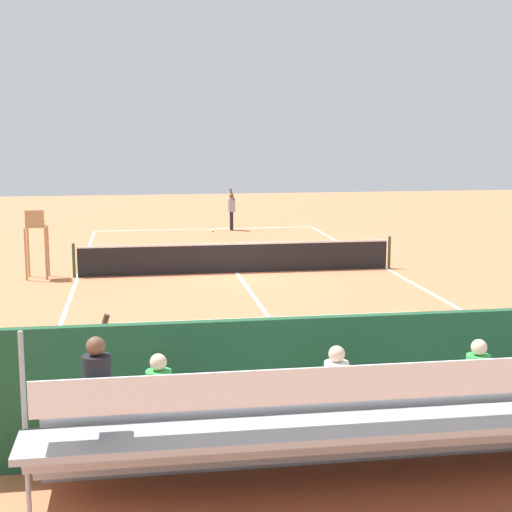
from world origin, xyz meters
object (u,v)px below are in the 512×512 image
at_px(tennis_net, 237,257).
at_px(umpire_chair, 36,236).
at_px(tennis_player, 231,208).
at_px(bleacher_stand, 399,420).
at_px(tennis_ball_near, 261,231).
at_px(line_judge, 103,378).
at_px(tennis_racket, 212,231).
at_px(courtside_bench, 503,387).
at_px(equipment_bag, 405,419).

xyz_separation_m(tennis_net, umpire_chair, (6.20, 0.01, 0.81)).
xyz_separation_m(umpire_chair, tennis_player, (-7.35, -10.40, -0.30)).
height_order(tennis_net, umpire_chair, umpire_chair).
height_order(bleacher_stand, tennis_ball_near, bleacher_stand).
bearing_deg(bleacher_stand, line_judge, -29.32).
distance_m(umpire_chair, tennis_ball_near, 13.09).
relative_size(tennis_net, bleacher_stand, 1.14).
bearing_deg(line_judge, tennis_racket, -99.49).
height_order(bleacher_stand, courtside_bench, bleacher_stand).
distance_m(bleacher_stand, line_judge, 4.28).
relative_size(umpire_chair, tennis_racket, 3.67).
height_order(tennis_player, tennis_racket, tennis_player).
xyz_separation_m(courtside_bench, tennis_racket, (2.27, -23.45, -0.54)).
bearing_deg(equipment_bag, line_judge, -1.80).
bearing_deg(tennis_player, tennis_racket, 12.57).
distance_m(tennis_ball_near, line_judge, 23.84).
xyz_separation_m(tennis_player, line_judge, (4.85, 23.65, 0.00)).
distance_m(tennis_net, courtside_bench, 13.50).
bearing_deg(umpire_chair, tennis_player, -125.24).
xyz_separation_m(umpire_chair, courtside_bench, (-8.68, 13.26, -0.76)).
bearing_deg(bleacher_stand, tennis_net, -89.90).
relative_size(courtside_bench, tennis_ball_near, 27.27).
bearing_deg(courtside_bench, tennis_player, -86.77).
height_order(tennis_net, courtside_bench, tennis_net).
xyz_separation_m(courtside_bench, equipment_bag, (1.64, 0.13, -0.38)).
bearing_deg(bleacher_stand, tennis_player, -92.49).
bearing_deg(equipment_bag, courtside_bench, -175.53).
relative_size(tennis_ball_near, line_judge, 0.03).
xyz_separation_m(tennis_player, tennis_racket, (0.94, 0.21, -1.00)).
distance_m(umpire_chair, tennis_racket, 12.11).
xyz_separation_m(bleacher_stand, tennis_racket, (-0.18, -25.54, -0.95)).
bearing_deg(line_judge, tennis_ball_near, -104.88).
distance_m(courtside_bench, equipment_bag, 1.69).
height_order(bleacher_stand, umpire_chair, bleacher_stand).
bearing_deg(tennis_net, line_judge, 74.38).
bearing_deg(equipment_bag, umpire_chair, -62.26).
height_order(bleacher_stand, line_judge, bleacher_stand).
relative_size(umpire_chair, tennis_ball_near, 32.42).
bearing_deg(tennis_racket, line_judge, 80.51).
xyz_separation_m(bleacher_stand, umpire_chair, (6.23, -15.34, 0.35)).
height_order(tennis_player, tennis_ball_near, tennis_player).
bearing_deg(courtside_bench, equipment_bag, 4.47).
distance_m(tennis_racket, tennis_ball_near, 2.24).
bearing_deg(umpire_chair, courtside_bench, 123.22).
xyz_separation_m(courtside_bench, tennis_player, (1.34, -23.66, 0.46)).
distance_m(equipment_bag, tennis_player, 23.81).
xyz_separation_m(bleacher_stand, line_judge, (3.73, -2.10, 0.05)).
bearing_deg(courtside_bench, bleacher_stand, 40.29).
height_order(umpire_chair, courtside_bench, umpire_chair).
xyz_separation_m(courtside_bench, line_judge, (6.19, -0.01, 0.46)).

